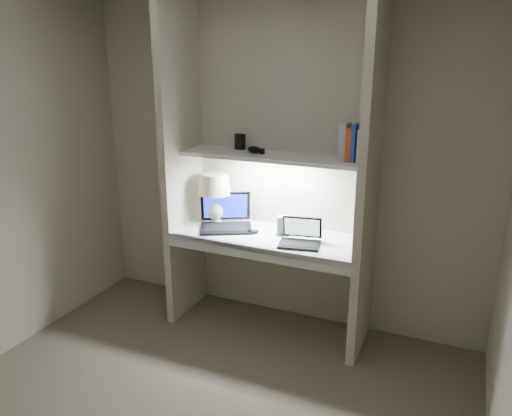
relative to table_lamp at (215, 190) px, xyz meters
The scene contains 17 objects.
back_wall 0.57m from the table_lamp, 18.30° to the left, with size 3.20×0.01×2.50m, color beige.
alcove_panel_left 0.33m from the table_lamp, 154.41° to the right, with size 0.06×0.55×2.50m, color beige.
alcove_panel_right 1.26m from the table_lamp, ahead, with size 0.06×0.55×2.50m, color beige.
desk 0.59m from the table_lamp, 12.18° to the right, with size 1.40×0.55×0.04m, color white.
desk_apron 0.70m from the table_lamp, 36.22° to the right, with size 1.46×0.03×0.10m, color silver.
shelf 0.59m from the table_lamp, ahead, with size 1.40×0.36×0.03m, color silver.
strip_light 0.58m from the table_lamp, ahead, with size 0.60×0.04×0.01m, color white.
table_lamp is the anchor object (origin of this frame).
laptop_main 0.26m from the table_lamp, 30.63° to the right, with size 0.51×0.48×0.26m.
laptop_netbook 0.84m from the table_lamp, 13.52° to the right, with size 0.32×0.30×0.18m.
speaker 0.64m from the table_lamp, ahead, with size 0.10×0.07×0.14m, color silver.
mouse 0.48m from the table_lamp, 18.30° to the right, with size 0.09×0.06×0.03m, color black.
cable_coil 0.68m from the table_lamp, ahead, with size 0.09×0.09×0.01m, color black.
sticky_note 0.30m from the table_lamp, behind, with size 0.07×0.07×0.00m, color yellow.
book_row 1.21m from the table_lamp, ahead, with size 0.24×0.17×0.26m.
shelf_box 0.44m from the table_lamp, 23.28° to the left, with size 0.07×0.05×0.12m, color black.
shelf_gadget 0.50m from the table_lamp, ahead, with size 0.12×0.08×0.05m, color black.
Camera 1 is at (1.33, -2.05, 2.07)m, focal length 35.00 mm.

